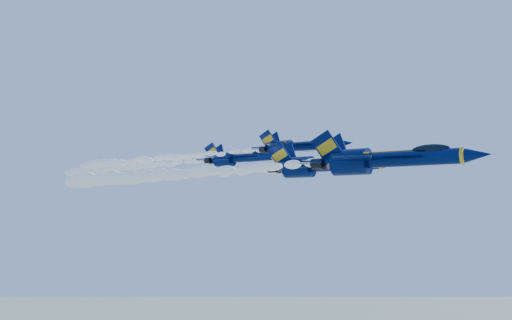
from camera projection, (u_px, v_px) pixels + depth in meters
The scene contains 8 objects.
jet_lead at pixel (384, 159), 59.96m from camera, with size 18.85×15.46×7.00m.
smoke_trail_jet_lead at pixel (176, 174), 75.54m from camera, with size 41.60×2.25×2.03m, color white.
jet_second at pixel (324, 165), 73.63m from camera, with size 18.29×15.00×6.80m.
smoke_trail_jet_second at pixel (159, 176), 89.09m from camera, with size 41.60×2.18×1.97m, color white.
jet_third at pixel (299, 146), 83.79m from camera, with size 14.98×12.29×5.57m.
smoke_trail_jet_third at pixel (161, 159), 98.48m from camera, with size 41.60×1.79×1.61m, color white.
jet_fourth at pixel (240, 158), 104.49m from camera, with size 17.27×14.17×6.42m.
smoke_trail_jet_fourth at pixel (130, 167), 119.71m from camera, with size 41.60×2.06×1.86m, color white.
Camera 1 is at (42.11, -70.97, 144.47)m, focal length 40.00 mm.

